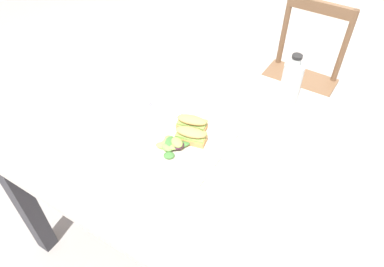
% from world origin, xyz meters
% --- Properties ---
extents(ground_plane, '(8.55, 8.55, 0.00)m').
position_xyz_m(ground_plane, '(0.00, 0.00, 0.00)').
color(ground_plane, gray).
extents(dining_table, '(1.26, 0.97, 0.74)m').
position_xyz_m(dining_table, '(-0.05, 0.04, 0.62)').
color(dining_table, '#BCB7AD').
rests_on(dining_table, ground).
extents(chair_wooden_far, '(0.41, 0.41, 0.87)m').
position_xyz_m(chair_wooden_far, '(0.11, 0.97, 0.45)').
color(chair_wooden_far, brown).
rests_on(chair_wooden_far, ground).
extents(plate_lunch, '(0.27, 0.27, 0.01)m').
position_xyz_m(plate_lunch, '(-0.00, -0.01, 0.74)').
color(plate_lunch, beige).
rests_on(plate_lunch, dining_table).
extents(sandwich_half_front, '(0.12, 0.08, 0.06)m').
position_xyz_m(sandwich_half_front, '(0.01, 0.00, 0.78)').
color(sandwich_half_front, tan).
rests_on(sandwich_half_front, plate_lunch).
extents(sandwich_half_back, '(0.12, 0.08, 0.06)m').
position_xyz_m(sandwich_half_back, '(-0.02, 0.06, 0.78)').
color(sandwich_half_back, tan).
rests_on(sandwich_half_back, plate_lunch).
extents(salad_mixed_greens, '(0.11, 0.13, 0.04)m').
position_xyz_m(salad_mixed_greens, '(-0.03, -0.06, 0.77)').
color(salad_mixed_greens, '#3D7033').
rests_on(salad_mixed_greens, plate_lunch).
extents(napkin_folded, '(0.11, 0.22, 0.00)m').
position_xyz_m(napkin_folded, '(-0.24, 0.02, 0.74)').
color(napkin_folded, silver).
rests_on(napkin_folded, dining_table).
extents(fork_on_napkin, '(0.03, 0.19, 0.00)m').
position_xyz_m(fork_on_napkin, '(-0.24, 0.04, 0.75)').
color(fork_on_napkin, silver).
rests_on(fork_on_napkin, napkin_folded).
extents(bottle_cold_brew, '(0.08, 0.08, 0.21)m').
position_xyz_m(bottle_cold_brew, '(0.21, 0.41, 0.82)').
color(bottle_cold_brew, black).
rests_on(bottle_cold_brew, dining_table).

